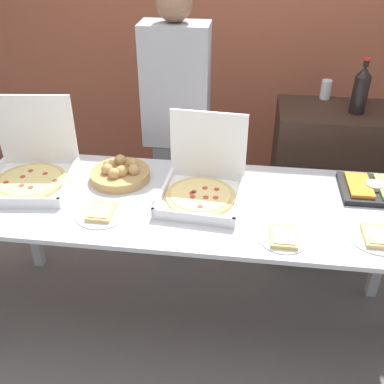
# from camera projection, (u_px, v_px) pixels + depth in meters

# --- Properties ---
(ground_plane) EXTENTS (16.00, 16.00, 0.00)m
(ground_plane) POSITION_uv_depth(u_px,v_px,m) (192.00, 318.00, 2.75)
(ground_plane) COLOR slate
(brick_wall_behind) EXTENTS (10.00, 0.06, 2.80)m
(brick_wall_behind) POSITION_uv_depth(u_px,v_px,m) (221.00, 20.00, 3.42)
(brick_wall_behind) COLOR #9E5138
(brick_wall_behind) RESTS_ON ground_plane
(buffet_table) EXTENTS (2.35, 0.82, 0.87)m
(buffet_table) POSITION_uv_depth(u_px,v_px,m) (192.00, 216.00, 2.34)
(buffet_table) COLOR silver
(buffet_table) RESTS_ON ground_plane
(pizza_box_near_right) EXTENTS (0.43, 0.45, 0.40)m
(pizza_box_near_right) POSITION_uv_depth(u_px,v_px,m) (202.00, 184.00, 2.28)
(pizza_box_near_right) COLOR white
(pizza_box_near_right) RESTS_ON buffet_table
(pizza_box_far_left) EXTENTS (0.48, 0.49, 0.43)m
(pizza_box_far_left) POSITION_uv_depth(u_px,v_px,m) (32.00, 169.00, 2.40)
(pizza_box_far_left) COLOR white
(pizza_box_far_left) RESTS_ON buffet_table
(paper_plate_front_right) EXTENTS (0.26, 0.26, 0.03)m
(paper_plate_front_right) POSITION_uv_depth(u_px,v_px,m) (102.00, 212.00, 2.18)
(paper_plate_front_right) COLOR white
(paper_plate_front_right) RESTS_ON buffet_table
(paper_plate_front_left) EXTENTS (0.22, 0.22, 0.03)m
(paper_plate_front_left) POSITION_uv_depth(u_px,v_px,m) (283.00, 237.00, 2.01)
(paper_plate_front_left) COLOR white
(paper_plate_front_left) RESTS_ON buffet_table
(paper_plate_front_center) EXTENTS (0.24, 0.24, 0.03)m
(paper_plate_front_center) POSITION_uv_depth(u_px,v_px,m) (377.00, 237.00, 2.01)
(paper_plate_front_center) COLOR white
(paper_plate_front_center) RESTS_ON buffet_table
(veggie_tray) EXTENTS (0.34, 0.30, 0.05)m
(veggie_tray) POSITION_uv_depth(u_px,v_px,m) (374.00, 189.00, 2.34)
(veggie_tray) COLOR black
(veggie_tray) RESTS_ON buffet_table
(bread_basket) EXTENTS (0.32, 0.32, 0.10)m
(bread_basket) POSITION_uv_depth(u_px,v_px,m) (120.00, 173.00, 2.44)
(bread_basket) COLOR tan
(bread_basket) RESTS_ON buffet_table
(sideboard_podium) EXTENTS (0.76, 0.46, 1.07)m
(sideboard_podium) POSITION_uv_depth(u_px,v_px,m) (327.00, 184.00, 3.05)
(sideboard_podium) COLOR black
(sideboard_podium) RESTS_ON ground_plane
(soda_bottle) EXTENTS (0.09, 0.09, 0.33)m
(soda_bottle) POSITION_uv_depth(u_px,v_px,m) (361.00, 90.00, 2.65)
(soda_bottle) COLOR black
(soda_bottle) RESTS_ON sideboard_podium
(soda_can_silver) EXTENTS (0.07, 0.07, 0.12)m
(soda_can_silver) POSITION_uv_depth(u_px,v_px,m) (326.00, 89.00, 2.89)
(soda_can_silver) COLOR silver
(soda_can_silver) RESTS_ON sideboard_podium
(soda_can_colored) EXTENTS (0.07, 0.07, 0.12)m
(soda_can_colored) POSITION_uv_depth(u_px,v_px,m) (362.00, 95.00, 2.81)
(soda_can_colored) COLOR gold
(soda_can_colored) RESTS_ON sideboard_podium
(person_guest_plaid) EXTENTS (0.40, 0.22, 1.79)m
(person_guest_plaid) POSITION_uv_depth(u_px,v_px,m) (177.00, 129.00, 2.85)
(person_guest_plaid) COLOR slate
(person_guest_plaid) RESTS_ON ground_plane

